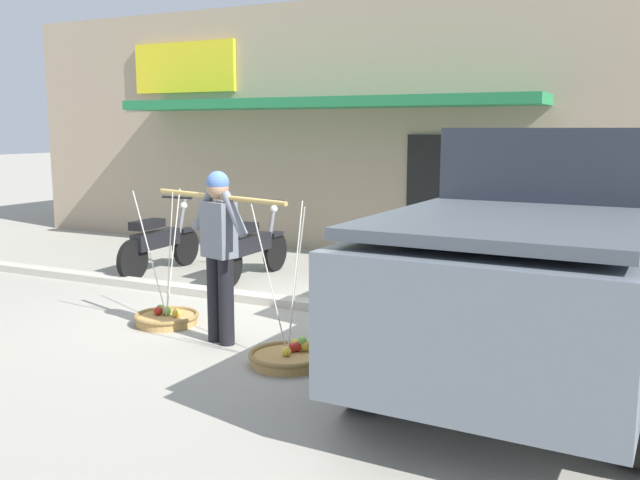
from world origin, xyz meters
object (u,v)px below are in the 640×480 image
(fruit_vendor, at_px, (219,245))
(motorcycle_second_in_row, at_px, (251,247))
(fruit_basket_left_side, at_px, (166,317))
(motorcycle_nearest_shop, at_px, (159,243))
(parked_truck, at_px, (544,252))
(wooden_crate, at_px, (414,280))
(fruit_basket_right_side, at_px, (288,356))

(fruit_vendor, relative_size, motorcycle_second_in_row, 1.00)
(fruit_basket_left_side, height_order, motorcycle_second_in_row, fruit_basket_left_side)
(motorcycle_second_in_row, bearing_deg, motorcycle_nearest_shop, -170.52)
(fruit_basket_left_side, xyz_separation_m, motorcycle_second_in_row, (-0.38, 2.34, 0.38))
(fruit_basket_left_side, distance_m, parked_truck, 3.97)
(parked_truck, distance_m, wooden_crate, 3.01)
(fruit_vendor, distance_m, parked_truck, 3.01)
(motorcycle_second_in_row, xyz_separation_m, wooden_crate, (2.30, 0.26, -0.29))
(fruit_vendor, distance_m, wooden_crate, 3.16)
(motorcycle_second_in_row, bearing_deg, wooden_crate, 6.41)
(fruit_vendor, distance_m, motorcycle_nearest_shop, 3.65)
(fruit_vendor, xyz_separation_m, wooden_crate, (1.02, 2.88, -0.82))
(wooden_crate, bearing_deg, parked_truck, -48.84)
(fruit_basket_left_side, height_order, motorcycle_nearest_shop, fruit_basket_left_side)
(fruit_basket_left_side, xyz_separation_m, motorcycle_nearest_shop, (-1.81, 2.10, 0.38))
(fruit_basket_right_side, relative_size, motorcycle_second_in_row, 0.80)
(motorcycle_nearest_shop, xyz_separation_m, wooden_crate, (3.74, 0.50, -0.29))
(motorcycle_nearest_shop, relative_size, wooden_crate, 4.14)
(fruit_vendor, relative_size, fruit_basket_right_side, 1.25)
(fruit_vendor, relative_size, fruit_basket_left_side, 1.25)
(fruit_vendor, xyz_separation_m, motorcycle_second_in_row, (-1.28, 2.62, -0.53))
(motorcycle_second_in_row, bearing_deg, fruit_basket_left_side, -80.88)
(parked_truck, bearing_deg, fruit_basket_right_side, -154.01)
(motorcycle_second_in_row, relative_size, wooden_crate, 4.14)
(motorcycle_nearest_shop, relative_size, parked_truck, 0.38)
(wooden_crate, bearing_deg, motorcycle_nearest_shop, -172.40)
(fruit_basket_left_side, distance_m, wooden_crate, 3.24)
(fruit_basket_right_side, relative_size, parked_truck, 0.30)
(fruit_vendor, height_order, fruit_basket_left_side, fruit_vendor)
(parked_truck, height_order, wooden_crate, parked_truck)
(fruit_basket_right_side, xyz_separation_m, wooden_crate, (0.12, 3.15, 0.09))
(fruit_basket_left_side, bearing_deg, fruit_vendor, -17.18)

